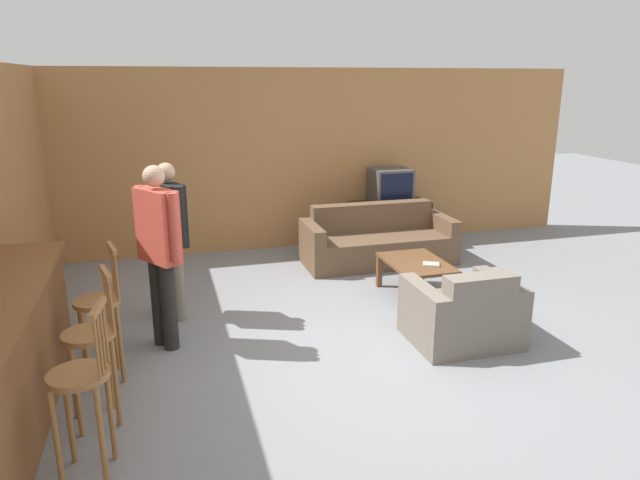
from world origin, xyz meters
TOP-DOWN VIEW (x-y plane):
  - ground_plane at (0.00, 0.00)m, footprint 24.00×24.00m
  - wall_back at (0.00, 3.69)m, footprint 9.40×0.08m
  - bar_counter at (-2.81, -0.44)m, footprint 0.55×2.71m
  - bar_chair_near at (-2.23, -1.06)m, footprint 0.42×0.42m
  - bar_chair_mid at (-2.23, -0.46)m, footprint 0.45×0.45m
  - bar_chair_far at (-2.23, 0.19)m, footprint 0.44×0.44m
  - couch_far at (1.14, 2.56)m, footprint 2.05×0.84m
  - armchair_near at (1.01, -0.00)m, footprint 0.98×0.80m
  - coffee_table at (1.08, 1.21)m, footprint 0.64×0.93m
  - tv_unit at (1.63, 3.35)m, footprint 1.20×0.48m
  - tv at (1.63, 3.34)m, footprint 0.57×0.50m
  - book_on_table at (1.18, 1.04)m, footprint 0.22×0.20m
  - person_by_window at (-1.62, 1.36)m, footprint 0.36×0.56m
  - person_by_counter at (-1.73, 0.69)m, footprint 0.40×0.52m

SIDE VIEW (x-z plane):
  - ground_plane at x=0.00m, z-range 0.00..0.00m
  - couch_far at x=1.14m, z-range -0.11..0.67m
  - armchair_near at x=1.01m, z-range -0.10..0.66m
  - tv_unit at x=1.63m, z-range 0.00..0.65m
  - coffee_table at x=1.08m, z-range 0.15..0.58m
  - book_on_table at x=1.18m, z-range 0.43..0.45m
  - bar_counter at x=-2.81m, z-range 0.00..1.04m
  - bar_chair_near at x=-2.23m, z-range 0.03..1.18m
  - bar_chair_mid at x=-2.23m, z-range 0.03..1.18m
  - bar_chair_far at x=-2.23m, z-range 0.03..1.18m
  - tv at x=1.63m, z-range 0.65..1.16m
  - person_by_window at x=-1.62m, z-range 0.10..1.75m
  - person_by_counter at x=-1.73m, z-range 0.11..1.83m
  - wall_back at x=0.00m, z-range 0.00..2.60m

